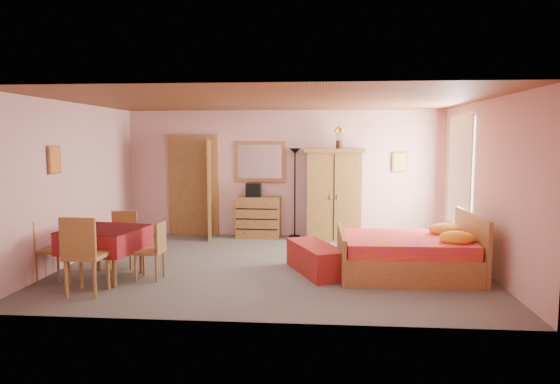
# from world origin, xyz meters

# --- Properties ---
(floor) EXTENTS (6.50, 6.50, 0.00)m
(floor) POSITION_xyz_m (0.00, 0.00, 0.00)
(floor) COLOR #5F5953
(floor) RESTS_ON ground
(ceiling) EXTENTS (6.50, 6.50, 0.00)m
(ceiling) POSITION_xyz_m (0.00, 0.00, 2.60)
(ceiling) COLOR brown
(ceiling) RESTS_ON wall_back
(wall_back) EXTENTS (6.50, 0.10, 2.60)m
(wall_back) POSITION_xyz_m (0.00, 2.50, 1.30)
(wall_back) COLOR #D49D99
(wall_back) RESTS_ON floor
(wall_front) EXTENTS (6.50, 0.10, 2.60)m
(wall_front) POSITION_xyz_m (0.00, -2.50, 1.30)
(wall_front) COLOR #D49D99
(wall_front) RESTS_ON floor
(wall_left) EXTENTS (0.10, 5.00, 2.60)m
(wall_left) POSITION_xyz_m (-3.25, 0.00, 1.30)
(wall_left) COLOR #D49D99
(wall_left) RESTS_ON floor
(wall_right) EXTENTS (0.10, 5.00, 2.60)m
(wall_right) POSITION_xyz_m (3.25, 0.00, 1.30)
(wall_right) COLOR #D49D99
(wall_right) RESTS_ON floor
(doorway) EXTENTS (1.06, 0.12, 2.15)m
(doorway) POSITION_xyz_m (-1.90, 2.47, 1.02)
(doorway) COLOR #9E6B35
(doorway) RESTS_ON floor
(window) EXTENTS (0.08, 1.40, 1.95)m
(window) POSITION_xyz_m (3.21, 1.20, 1.45)
(window) COLOR white
(window) RESTS_ON wall_right
(picture_left) EXTENTS (0.04, 0.32, 0.42)m
(picture_left) POSITION_xyz_m (-3.22, -0.60, 1.70)
(picture_left) COLOR orange
(picture_left) RESTS_ON wall_left
(picture_back) EXTENTS (0.30, 0.04, 0.40)m
(picture_back) POSITION_xyz_m (2.35, 2.47, 1.55)
(picture_back) COLOR #D8BF59
(picture_back) RESTS_ON wall_back
(chest_of_drawers) EXTENTS (0.90, 0.47, 0.84)m
(chest_of_drawers) POSITION_xyz_m (-0.50, 2.27, 0.42)
(chest_of_drawers) COLOR olive
(chest_of_drawers) RESTS_ON floor
(wall_mirror) EXTENTS (1.06, 0.09, 0.84)m
(wall_mirror) POSITION_xyz_m (-0.50, 2.48, 1.55)
(wall_mirror) COLOR silver
(wall_mirror) RESTS_ON wall_back
(stereo) EXTENTS (0.30, 0.22, 0.28)m
(stereo) POSITION_xyz_m (-0.61, 2.29, 0.97)
(stereo) COLOR black
(stereo) RESTS_ON chest_of_drawers
(floor_lamp) EXTENTS (0.30, 0.30, 1.83)m
(floor_lamp) POSITION_xyz_m (0.24, 2.37, 0.91)
(floor_lamp) COLOR black
(floor_lamp) RESTS_ON floor
(wardrobe) EXTENTS (1.17, 0.61, 1.82)m
(wardrobe) POSITION_xyz_m (1.03, 2.16, 0.91)
(wardrobe) COLOR olive
(wardrobe) RESTS_ON floor
(sunflower_vase) EXTENTS (0.19, 0.19, 0.44)m
(sunflower_vase) POSITION_xyz_m (1.12, 2.18, 2.04)
(sunflower_vase) COLOR yellow
(sunflower_vase) RESTS_ON wardrobe
(bed) EXTENTS (2.02, 1.60, 0.93)m
(bed) POSITION_xyz_m (2.03, -0.35, 0.46)
(bed) COLOR #D8155B
(bed) RESTS_ON floor
(bench) EXTENTS (0.94, 1.37, 0.43)m
(bench) POSITION_xyz_m (0.69, -0.38, 0.21)
(bench) COLOR maroon
(bench) RESTS_ON floor
(dining_table) EXTENTS (1.14, 1.14, 0.73)m
(dining_table) POSITION_xyz_m (-2.33, -0.93, 0.37)
(dining_table) COLOR maroon
(dining_table) RESTS_ON floor
(chair_south) EXTENTS (0.48, 0.48, 1.03)m
(chair_south) POSITION_xyz_m (-2.26, -1.64, 0.52)
(chair_south) COLOR #A77538
(chair_south) RESTS_ON floor
(chair_north) EXTENTS (0.45, 0.45, 0.87)m
(chair_north) POSITION_xyz_m (-2.35, -0.28, 0.43)
(chair_north) COLOR #9E6D35
(chair_north) RESTS_ON floor
(chair_west) EXTENTS (0.41, 0.41, 0.86)m
(chair_west) POSITION_xyz_m (-3.10, -0.99, 0.43)
(chair_west) COLOR #9F6736
(chair_west) RESTS_ON floor
(chair_east) EXTENTS (0.39, 0.39, 0.83)m
(chair_east) POSITION_xyz_m (-1.68, -0.91, 0.41)
(chair_east) COLOR #A56A38
(chair_east) RESTS_ON floor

